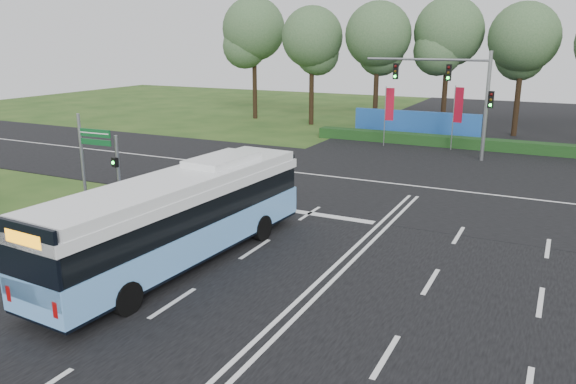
# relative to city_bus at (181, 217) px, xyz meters

# --- Properties ---
(ground) EXTENTS (120.00, 120.00, 0.00)m
(ground) POSITION_rel_city_bus_xyz_m (4.96, 2.27, -1.73)
(ground) COLOR #234517
(ground) RESTS_ON ground
(road_main) EXTENTS (20.00, 120.00, 0.04)m
(road_main) POSITION_rel_city_bus_xyz_m (4.96, 2.27, -1.71)
(road_main) COLOR black
(road_main) RESTS_ON ground
(road_cross) EXTENTS (120.00, 14.00, 0.05)m
(road_cross) POSITION_rel_city_bus_xyz_m (4.96, 14.27, -1.71)
(road_cross) COLOR black
(road_cross) RESTS_ON ground
(bike_path) EXTENTS (5.00, 18.00, 0.06)m
(bike_path) POSITION_rel_city_bus_xyz_m (-7.54, -0.73, -1.70)
(bike_path) COLOR black
(bike_path) RESTS_ON ground
(kerb_strip) EXTENTS (0.25, 18.00, 0.12)m
(kerb_strip) POSITION_rel_city_bus_xyz_m (-5.14, -0.73, -1.67)
(kerb_strip) COLOR gray
(kerb_strip) RESTS_ON ground
(city_bus) EXTENTS (3.26, 12.11, 3.44)m
(city_bus) POSITION_rel_city_bus_xyz_m (0.00, 0.00, 0.00)
(city_bus) COLOR #6BAEF8
(city_bus) RESTS_ON ground
(pedestrian_signal) EXTENTS (0.34, 0.43, 3.67)m
(pedestrian_signal) POSITION_rel_city_bus_xyz_m (-5.81, 3.23, 0.27)
(pedestrian_signal) COLOR gray
(pedestrian_signal) RESTS_ON ground
(street_sign) EXTENTS (1.78, 0.15, 4.57)m
(street_sign) POSITION_rel_city_bus_xyz_m (-7.13, 2.88, 1.10)
(street_sign) COLOR gray
(street_sign) RESTS_ON ground
(banner_flag_left) EXTENTS (0.64, 0.17, 4.39)m
(banner_flag_left) POSITION_rel_city_bus_xyz_m (-0.06, 24.92, 1.14)
(banner_flag_left) COLOR gray
(banner_flag_left) RESTS_ON ground
(banner_flag_mid) EXTENTS (0.66, 0.22, 4.58)m
(banner_flag_mid) POSITION_rel_city_bus_xyz_m (4.70, 25.49, 1.25)
(banner_flag_mid) COLOR gray
(banner_flag_mid) RESTS_ON ground
(traffic_light_gantry) EXTENTS (8.41, 0.28, 7.00)m
(traffic_light_gantry) POSITION_rel_city_bus_xyz_m (5.17, 22.77, 2.93)
(traffic_light_gantry) COLOR gray
(traffic_light_gantry) RESTS_ON ground
(hedge) EXTENTS (22.00, 1.20, 0.80)m
(hedge) POSITION_rel_city_bus_xyz_m (4.96, 26.77, -1.33)
(hedge) COLOR #173A15
(hedge) RESTS_ON ground
(blue_hoarding) EXTENTS (10.00, 0.30, 2.20)m
(blue_hoarding) POSITION_rel_city_bus_xyz_m (0.96, 29.27, -0.63)
(blue_hoarding) COLOR #1F53A8
(blue_hoarding) RESTS_ON ground
(eucalyptus_row) EXTENTS (53.86, 9.10, 11.64)m
(eucalyptus_row) POSITION_rel_city_bus_xyz_m (7.33, 33.39, 6.30)
(eucalyptus_row) COLOR black
(eucalyptus_row) RESTS_ON ground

